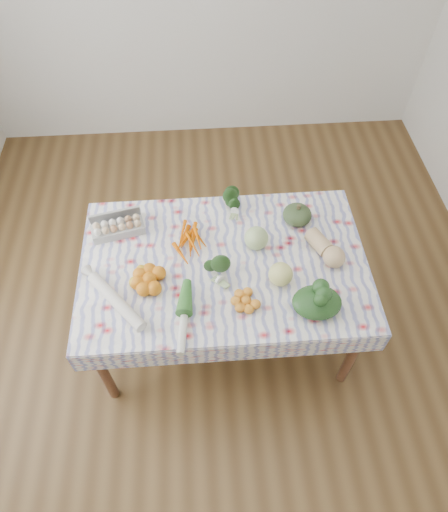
# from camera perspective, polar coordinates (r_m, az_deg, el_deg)

# --- Properties ---
(ground) EXTENTS (4.50, 4.50, 0.00)m
(ground) POSITION_cam_1_polar(r_m,az_deg,el_deg) (3.28, -0.00, -8.72)
(ground) COLOR #52381C
(ground) RESTS_ON ground
(dining_table) EXTENTS (1.60, 1.00, 0.75)m
(dining_table) POSITION_cam_1_polar(r_m,az_deg,el_deg) (2.70, -0.00, -1.82)
(dining_table) COLOR brown
(dining_table) RESTS_ON ground
(tablecloth) EXTENTS (1.66, 1.06, 0.01)m
(tablecloth) POSITION_cam_1_polar(r_m,az_deg,el_deg) (2.64, -0.00, -0.84)
(tablecloth) COLOR white
(tablecloth) RESTS_ON dining_table
(egg_carton) EXTENTS (0.33, 0.19, 0.08)m
(egg_carton) POSITION_cam_1_polar(r_m,az_deg,el_deg) (2.81, -13.12, 3.40)
(egg_carton) COLOR #A8A8A3
(egg_carton) RESTS_ON tablecloth
(carrot_bunch) EXTENTS (0.27, 0.25, 0.04)m
(carrot_bunch) POSITION_cam_1_polar(r_m,az_deg,el_deg) (2.69, -4.29, 1.44)
(carrot_bunch) COLOR #DC5E00
(carrot_bunch) RESTS_ON tablecloth
(kale_bunch) EXTENTS (0.17, 0.16, 0.13)m
(kale_bunch) POSITION_cam_1_polar(r_m,az_deg,el_deg) (2.85, 1.52, 6.64)
(kale_bunch) COLOR #193612
(kale_bunch) RESTS_ON tablecloth
(kabocha_squash) EXTENTS (0.19, 0.19, 0.12)m
(kabocha_squash) POSITION_cam_1_polar(r_m,az_deg,el_deg) (2.83, 9.13, 5.11)
(kabocha_squash) COLOR #354926
(kabocha_squash) RESTS_ON tablecloth
(cabbage) EXTENTS (0.16, 0.16, 0.14)m
(cabbage) POSITION_cam_1_polar(r_m,az_deg,el_deg) (2.66, 4.06, 2.24)
(cabbage) COLOR #A7C47C
(cabbage) RESTS_ON tablecloth
(butternut_squash) EXTENTS (0.24, 0.30, 0.13)m
(butternut_squash) POSITION_cam_1_polar(r_m,az_deg,el_deg) (2.68, 12.65, 1.05)
(butternut_squash) COLOR tan
(butternut_squash) RESTS_ON tablecloth
(orange_cluster) EXTENTS (0.31, 0.31, 0.09)m
(orange_cluster) POSITION_cam_1_polar(r_m,az_deg,el_deg) (2.54, -9.33, -2.92)
(orange_cluster) COLOR orange
(orange_cluster) RESTS_ON tablecloth
(broccoli) EXTENTS (0.20, 0.20, 0.10)m
(broccoli) POSITION_cam_1_polar(r_m,az_deg,el_deg) (2.53, -1.20, -2.04)
(broccoli) COLOR #22471A
(broccoli) RESTS_ON tablecloth
(mandarin_cluster) EXTENTS (0.25, 0.25, 0.06)m
(mandarin_cluster) POSITION_cam_1_polar(r_m,az_deg,el_deg) (2.46, 2.76, -5.53)
(mandarin_cluster) COLOR orange
(mandarin_cluster) RESTS_ON tablecloth
(grapefruit) EXTENTS (0.18, 0.18, 0.14)m
(grapefruit) POSITION_cam_1_polar(r_m,az_deg,el_deg) (2.52, 7.08, -2.27)
(grapefruit) COLOR #D9D775
(grapefruit) RESTS_ON tablecloth
(spinach_bag) EXTENTS (0.33, 0.30, 0.12)m
(spinach_bag) POSITION_cam_1_polar(r_m,az_deg,el_deg) (2.46, 11.54, -5.70)
(spinach_bag) COLOR #193715
(spinach_bag) RESTS_ON tablecloth
(daikon) EXTENTS (0.35, 0.40, 0.07)m
(daikon) POSITION_cam_1_polar(r_m,az_deg,el_deg) (2.51, -13.31, -5.49)
(daikon) COLOR silver
(daikon) RESTS_ON tablecloth
(leek) EXTENTS (0.09, 0.41, 0.05)m
(leek) POSITION_cam_1_polar(r_m,az_deg,el_deg) (2.42, -5.01, -7.69)
(leek) COLOR silver
(leek) RESTS_ON tablecloth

